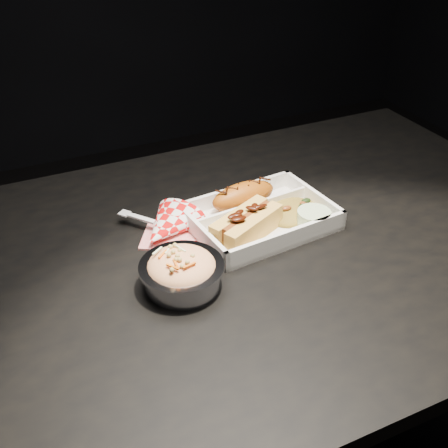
{
  "coord_description": "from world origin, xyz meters",
  "views": [
    {
      "loc": [
        -0.4,
        -0.7,
        1.32
      ],
      "look_at": [
        -0.07,
        -0.01,
        0.81
      ],
      "focal_mm": 45.0,
      "sensor_mm": 36.0,
      "label": 1
    }
  ],
  "objects_px": {
    "dining_table": "(258,281)",
    "napkin_fork": "(167,228)",
    "fried_pastry": "(243,196)",
    "foil_coleslaw_cup": "(182,271)",
    "hotdog": "(247,223)",
    "food_tray": "(259,220)"
  },
  "relations": [
    {
      "from": "dining_table",
      "to": "napkin_fork",
      "type": "distance_m",
      "value": 0.2
    },
    {
      "from": "napkin_fork",
      "to": "fried_pastry",
      "type": "bearing_deg",
      "value": 58.46
    },
    {
      "from": "napkin_fork",
      "to": "foil_coleslaw_cup",
      "type": "bearing_deg",
      "value": -48.43
    },
    {
      "from": "fried_pastry",
      "to": "hotdog",
      "type": "distance_m",
      "value": 0.09
    },
    {
      "from": "fried_pastry",
      "to": "foil_coleslaw_cup",
      "type": "bearing_deg",
      "value": -139.54
    },
    {
      "from": "hotdog",
      "to": "napkin_fork",
      "type": "xyz_separation_m",
      "value": [
        -0.12,
        0.07,
        -0.02
      ]
    },
    {
      "from": "napkin_fork",
      "to": "food_tray",
      "type": "bearing_deg",
      "value": 39.4
    },
    {
      "from": "hotdog",
      "to": "napkin_fork",
      "type": "relative_size",
      "value": 0.92
    },
    {
      "from": "dining_table",
      "to": "food_tray",
      "type": "height_order",
      "value": "food_tray"
    },
    {
      "from": "food_tray",
      "to": "foil_coleslaw_cup",
      "type": "bearing_deg",
      "value": -156.8
    },
    {
      "from": "foil_coleslaw_cup",
      "to": "food_tray",
      "type": "bearing_deg",
      "value": 28.53
    },
    {
      "from": "fried_pastry",
      "to": "hotdog",
      "type": "height_order",
      "value": "hotdog"
    },
    {
      "from": "dining_table",
      "to": "fried_pastry",
      "type": "relative_size",
      "value": 9.2
    },
    {
      "from": "napkin_fork",
      "to": "hotdog",
      "type": "bearing_deg",
      "value": 23.03
    },
    {
      "from": "dining_table",
      "to": "hotdog",
      "type": "relative_size",
      "value": 8.13
    },
    {
      "from": "fried_pastry",
      "to": "hotdog",
      "type": "xyz_separation_m",
      "value": [
        -0.04,
        -0.09,
        0.0
      ]
    },
    {
      "from": "dining_table",
      "to": "foil_coleslaw_cup",
      "type": "bearing_deg",
      "value": -161.2
    },
    {
      "from": "food_tray",
      "to": "foil_coleslaw_cup",
      "type": "distance_m",
      "value": 0.22
    },
    {
      "from": "food_tray",
      "to": "foil_coleslaw_cup",
      "type": "height_order",
      "value": "foil_coleslaw_cup"
    },
    {
      "from": "fried_pastry",
      "to": "hotdog",
      "type": "relative_size",
      "value": 0.88
    },
    {
      "from": "dining_table",
      "to": "napkin_fork",
      "type": "relative_size",
      "value": 7.46
    },
    {
      "from": "foil_coleslaw_cup",
      "to": "napkin_fork",
      "type": "bearing_deg",
      "value": 79.21
    }
  ]
}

